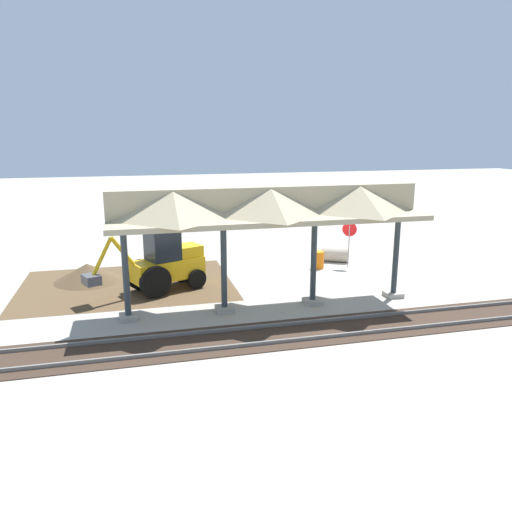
% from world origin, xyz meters
% --- Properties ---
extents(ground_plane, '(120.00, 120.00, 0.00)m').
position_xyz_m(ground_plane, '(0.00, 0.00, 0.00)').
color(ground_plane, '#9E998E').
extents(dirt_work_zone, '(9.65, 7.00, 0.01)m').
position_xyz_m(dirt_work_zone, '(10.11, 0.40, 0.00)').
color(dirt_work_zone, brown).
rests_on(dirt_work_zone, ground).
extents(platform_canopy, '(12.36, 3.20, 4.90)m').
position_xyz_m(platform_canopy, '(4.48, 4.98, 4.16)').
color(platform_canopy, '#9E998E').
rests_on(platform_canopy, ground).
extents(rail_tracks, '(60.00, 2.58, 0.15)m').
position_xyz_m(rail_tracks, '(0.00, 7.81, 0.03)').
color(rail_tracks, slate).
rests_on(rail_tracks, ground).
extents(stop_sign, '(0.64, 0.46, 2.40)m').
position_xyz_m(stop_sign, '(-1.27, -0.09, 1.73)').
color(stop_sign, gray).
rests_on(stop_sign, ground).
extents(backhoe, '(5.34, 3.20, 2.82)m').
position_xyz_m(backhoe, '(8.43, 1.61, 1.26)').
color(backhoe, '#EAB214').
rests_on(backhoe, ground).
extents(dirt_mound, '(6.33, 6.33, 1.70)m').
position_xyz_m(dirt_mound, '(11.94, -0.74, 0.00)').
color(dirt_mound, brown).
rests_on(dirt_mound, ground).
extents(concrete_pipe, '(1.70, 1.44, 0.83)m').
position_xyz_m(concrete_pipe, '(-0.99, -1.24, 0.41)').
color(concrete_pipe, '#9E9384').
rests_on(concrete_pipe, ground).
extents(traffic_barrel, '(0.56, 0.56, 0.90)m').
position_xyz_m(traffic_barrel, '(0.37, -0.16, 0.45)').
color(traffic_barrel, orange).
rests_on(traffic_barrel, ground).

